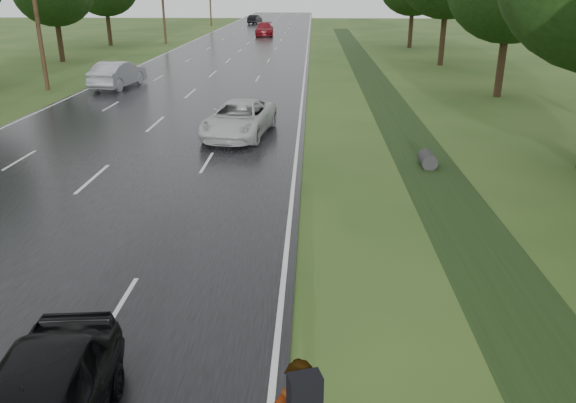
# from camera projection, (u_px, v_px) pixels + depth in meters

# --- Properties ---
(road) EXTENTS (14.00, 180.00, 0.04)m
(road) POSITION_uv_depth(u_px,v_px,m) (236.00, 54.00, 53.32)
(road) COLOR black
(road) RESTS_ON ground
(edge_stripe_east) EXTENTS (0.12, 180.00, 0.01)m
(edge_stripe_east) POSITION_uv_depth(u_px,v_px,m) (307.00, 54.00, 53.04)
(edge_stripe_east) COLOR silver
(edge_stripe_east) RESTS_ON road
(edge_stripe_west) EXTENTS (0.12, 180.00, 0.01)m
(edge_stripe_west) POSITION_uv_depth(u_px,v_px,m) (166.00, 54.00, 53.58)
(edge_stripe_west) COLOR silver
(edge_stripe_west) RESTS_ON road
(center_line) EXTENTS (0.12, 180.00, 0.01)m
(center_line) POSITION_uv_depth(u_px,v_px,m) (236.00, 54.00, 53.31)
(center_line) COLOR silver
(center_line) RESTS_ON road
(drainage_ditch) EXTENTS (2.20, 120.00, 0.56)m
(drainage_ditch) POSITION_uv_depth(u_px,v_px,m) (394.00, 114.00, 28.34)
(drainage_ditch) COLOR black
(drainage_ditch) RESTS_ON ground
(utility_pole_mid) EXTENTS (1.60, 0.26, 10.00)m
(utility_pole_mid) POSITION_uv_depth(u_px,v_px,m) (34.00, 2.00, 33.18)
(utility_pole_mid) COLOR #311D14
(utility_pole_mid) RESTS_ON ground
(white_pickup) EXTENTS (3.12, 5.51, 1.45)m
(white_pickup) POSITION_uv_depth(u_px,v_px,m) (239.00, 119.00, 24.02)
(white_pickup) COLOR beige
(white_pickup) RESTS_ON road
(silver_sedan) EXTENTS (2.40, 5.19, 1.65)m
(silver_sedan) POSITION_uv_depth(u_px,v_px,m) (118.00, 74.00, 35.54)
(silver_sedan) COLOR #919399
(silver_sedan) RESTS_ON road
(far_car_red) EXTENTS (2.58, 5.73, 1.63)m
(far_car_red) POSITION_uv_depth(u_px,v_px,m) (264.00, 29.00, 72.70)
(far_car_red) COLOR maroon
(far_car_red) RESTS_ON road
(far_car_dark) EXTENTS (2.23, 4.55, 1.44)m
(far_car_dark) POSITION_uv_depth(u_px,v_px,m) (255.00, 19.00, 95.94)
(far_car_dark) COLOR black
(far_car_dark) RESTS_ON road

